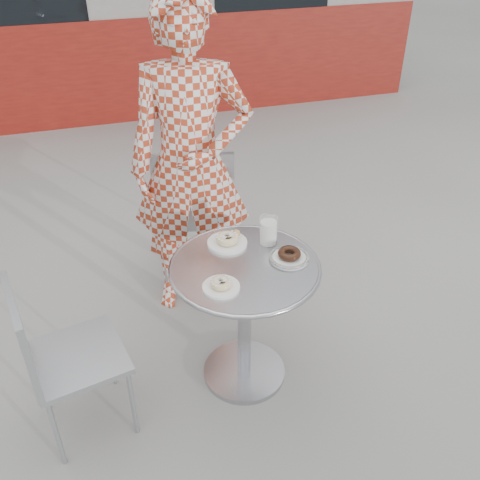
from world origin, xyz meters
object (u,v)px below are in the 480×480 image
object	(u,v)px
seated_person	(191,166)
plate_far	(228,240)
chair_far	(197,237)
chair_left	(81,384)
plate_near	(221,285)
plate_checker	(289,256)
milk_cup	(268,231)
bistro_table	(245,295)

from	to	relation	value
seated_person	plate_far	size ratio (longest dim) A/B	9.35
chair_far	plate_far	size ratio (longest dim) A/B	4.95
chair_far	chair_left	size ratio (longest dim) A/B	1.14
chair_left	plate_near	xyz separation A→B (m)	(0.63, -0.06, 0.45)
plate_checker	chair_far	bearing A→B (deg)	104.39
milk_cup	chair_left	bearing A→B (deg)	-167.73
chair_left	seated_person	world-z (taller)	seated_person
bistro_table	plate_near	world-z (taller)	plate_near
plate_far	plate_checker	bearing A→B (deg)	-40.69
chair_far	milk_cup	bearing A→B (deg)	117.11
chair_far	plate_near	distance (m)	1.08
plate_far	chair_left	bearing A→B (deg)	-161.62
chair_left	milk_cup	world-z (taller)	milk_cup
bistro_table	plate_far	xyz separation A→B (m)	(-0.02, 0.18, 0.18)
seated_person	chair_far	bearing A→B (deg)	90.62
chair_far	plate_near	xyz separation A→B (m)	(-0.12, -0.99, 0.41)
bistro_table	chair_left	distance (m)	0.81
chair_far	plate_near	size ratio (longest dim) A/B	5.87
seated_person	bistro_table	bearing A→B (deg)	-68.09
plate_far	bistro_table	bearing A→B (deg)	-82.44
plate_near	plate_checker	size ratio (longest dim) A/B	0.87
milk_cup	bistro_table	bearing A→B (deg)	-138.65
chair_far	plate_checker	distance (m)	1.00
seated_person	milk_cup	size ratio (longest dim) A/B	12.88
plate_near	milk_cup	bearing A→B (deg)	40.89
plate_far	plate_near	world-z (taller)	plate_far
seated_person	plate_checker	bearing A→B (deg)	-52.12
plate_checker	milk_cup	size ratio (longest dim) A/B	1.33
seated_person	plate_checker	xyz separation A→B (m)	(0.28, -0.67, -0.17)
chair_left	seated_person	size ratio (longest dim) A/B	0.46
plate_checker	seated_person	bearing A→B (deg)	112.91
chair_far	plate_far	bearing A→B (deg)	103.28
plate_near	plate_checker	distance (m)	0.36
chair_left	plate_checker	distance (m)	1.07
bistro_table	chair_far	xyz separation A→B (m)	(-0.02, 0.87, -0.23)
seated_person	plate_near	world-z (taller)	seated_person
plate_checker	bistro_table	bearing A→B (deg)	176.91
seated_person	plate_far	world-z (taller)	seated_person
bistro_table	chair_left	size ratio (longest dim) A/B	0.85
plate_far	milk_cup	distance (m)	0.19
bistro_table	milk_cup	distance (m)	0.31
plate_far	plate_near	distance (m)	0.32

